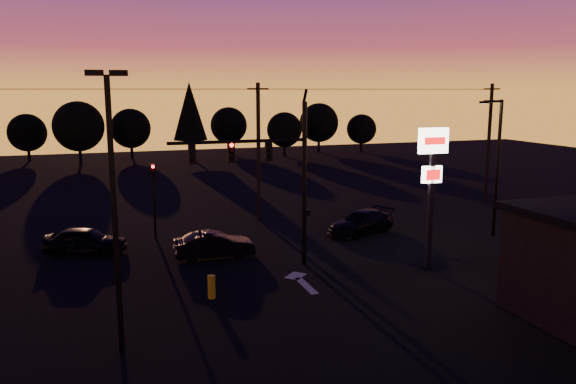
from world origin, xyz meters
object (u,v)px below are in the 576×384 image
traffic_signal_mast (273,167)px  bollard (211,287)px  car_mid (214,245)px  streetlight (496,162)px  secondary_signal (154,190)px  car_right (361,222)px  pylon_sign (432,168)px  parking_lot_light (113,196)px  car_left (85,241)px

traffic_signal_mast → bollard: (-3.65, -3.14, -4.45)m
bollard → car_mid: (1.24, 5.62, 0.18)m
streetlight → bollard: size_ratio=8.16×
secondary_signal → car_right: bearing=-13.5°
bollard → car_mid: car_mid is taller
traffic_signal_mast → secondary_signal: 9.19m
traffic_signal_mast → bollard: bearing=-139.3°
car_right → car_mid: bearing=-100.2°
pylon_sign → car_mid: (-9.51, 4.97, -4.24)m
car_mid → parking_lot_light: bearing=154.3°
parking_lot_light → bollard: parking_lot_light is taller
secondary_signal → car_mid: size_ratio=1.06×
streetlight → car_mid: size_ratio=1.95×
parking_lot_light → bollard: bearing=45.8°
traffic_signal_mast → pylon_sign: (7.10, -2.49, -0.02)m
car_left → pylon_sign: bearing=-96.7°
car_mid → traffic_signal_mast: bearing=-133.7°
pylon_sign → traffic_signal_mast: bearing=160.6°
bollard → car_right: size_ratio=0.21×
pylon_sign → car_mid: 11.54m
pylon_sign → car_mid: size_ratio=1.66×
traffic_signal_mast → car_right: traffic_signal_mast is taller
traffic_signal_mast → streetlight: bearing=6.1°
traffic_signal_mast → car_right: size_ratio=1.84×
secondary_signal → car_left: (-3.82, -2.21, -2.14)m
car_mid → car_right: size_ratio=0.88×
parking_lot_light → streetlight: (21.41, 8.50, -0.85)m
parking_lot_light → car_left: 13.16m
secondary_signal → car_left: bearing=-149.9°
bollard → streetlight: bearing=14.7°
pylon_sign → bollard: 11.64m
streetlight → car_right: 8.55m
bollard → pylon_sign: bearing=3.4°
secondary_signal → bollard: (1.25, -10.63, -2.37)m
car_left → parking_lot_light: bearing=-154.4°
traffic_signal_mast → car_mid: traffic_signal_mast is taller
car_left → car_right: 15.71m
parking_lot_light → streetlight: 23.05m
secondary_signal → traffic_signal_mast: bearing=-56.8°
traffic_signal_mast → parking_lot_light: 10.19m
car_mid → pylon_sign: bearing=-115.5°
parking_lot_light → car_left: parking_lot_light is taller
pylon_sign → car_left: pylon_sign is taller
car_left → bollard: bearing=-129.5°
secondary_signal → car_right: secondary_signal is taller
traffic_signal_mast → car_left: 11.03m
streetlight → secondary_signal: bearing=162.4°
car_mid → car_left: bearing=68.1°
parking_lot_light → car_mid: bearing=62.2°
secondary_signal → parking_lot_light: 14.90m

